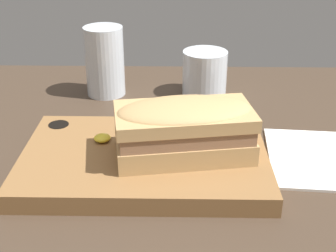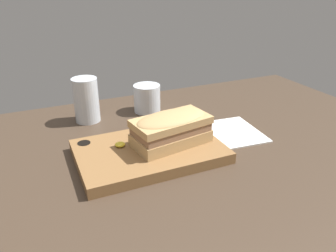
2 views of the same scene
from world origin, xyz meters
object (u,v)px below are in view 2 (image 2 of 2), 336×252
at_px(sandwich, 171,128).
at_px(water_glass, 87,103).
at_px(wine_glass, 147,100).
at_px(napkin, 232,132).
at_px(serving_board, 149,151).

distance_m(sandwich, water_glass, 0.31).
bearing_deg(wine_glass, napkin, -57.45).
xyz_separation_m(serving_board, napkin, (0.25, 0.03, -0.01)).
bearing_deg(napkin, sandwich, -170.62).
bearing_deg(serving_board, napkin, 5.95).
bearing_deg(wine_glass, water_glass, -179.95).
bearing_deg(sandwich, wine_glass, 81.29).
height_order(water_glass, wine_glass, water_glass).
bearing_deg(water_glass, napkin, -35.39).
height_order(sandwich, napkin, sandwich).
bearing_deg(serving_board, water_glass, 108.44).
bearing_deg(serving_board, sandwich, -6.63).
bearing_deg(napkin, serving_board, -174.05).
bearing_deg(serving_board, wine_glass, 70.20).
bearing_deg(wine_glass, serving_board, -109.80).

